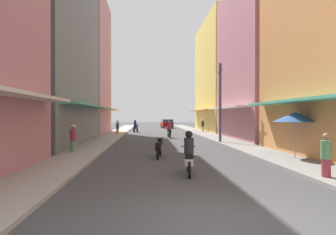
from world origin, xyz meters
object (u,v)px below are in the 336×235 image
Objects in this scene: motorbike_maroon at (172,124)px; pedestrian_crossing at (118,127)px; motorbike_blue at (136,127)px; vendor_umbrella at (295,117)px; utility_pole at (220,102)px; pedestrian_foreground at (203,125)px; motorbike_black at (159,147)px; motorbike_white at (189,155)px; motorbike_green at (169,130)px; parked_car at (167,124)px; pedestrian_midway at (73,137)px; pedestrian_far at (326,157)px.

pedestrian_crossing reaches higher than motorbike_maroon.
motorbike_blue is 24.63m from vendor_umbrella.
motorbike_blue is 16.68m from utility_pole.
motorbike_black is at bearing -107.03° from pedestrian_foreground.
pedestrian_foreground is 22.02m from vendor_umbrella.
pedestrian_foreground reaches higher than pedestrian_crossing.
motorbike_white and motorbike_maroon have the same top height.
motorbike_black is 1.00× the size of motorbike_white.
pedestrian_crossing is (-1.66, -5.73, 0.21)m from motorbike_blue.
motorbike_green is 18.27m from motorbike_maroon.
motorbike_white is at bearing -83.43° from motorbike_blue.
motorbike_black is 34.11m from parked_car.
pedestrian_midway is (-10.99, -19.15, -0.02)m from pedestrian_foreground.
motorbike_green is at bearing 110.15° from vendor_umbrella.
pedestrian_crossing is 12.85m from utility_pole.
motorbike_green is 1.07× the size of pedestrian_foreground.
vendor_umbrella reaches higher than motorbike_maroon.
motorbike_blue and motorbike_maroon have the same top height.
pedestrian_far is (7.30, -27.23, 0.06)m from motorbike_blue.
motorbike_maroon is (2.47, 34.63, 0.00)m from motorbike_white.
vendor_umbrella is at bearing 73.63° from pedestrian_far.
motorbike_blue reaches higher than parked_car.
parked_car is at bearing 77.24° from pedestrian_midway.
pedestrian_foreground reaches higher than motorbike_white.
pedestrian_far is at bearing -46.76° from motorbike_black.
parked_car is 2.54× the size of pedestrian_midway.
pedestrian_crossing is 0.72× the size of vendor_umbrella.
motorbike_blue is 0.29× the size of utility_pole.
pedestrian_midway is at bearing -119.72° from motorbike_green.
pedestrian_foreground is (2.98, -9.72, 0.25)m from motorbike_maroon.
parked_car is at bearing 70.23° from pedestrian_crossing.
pedestrian_foreground is 1.02× the size of pedestrian_midway.
parked_car is at bearing 87.28° from motorbike_white.
motorbike_white is 34.72m from motorbike_maroon.
pedestrian_far is 12.09m from pedestrian_midway.
vendor_umbrella is (1.22, 4.17, 1.27)m from pedestrian_far.
motorbike_blue is 0.97× the size of motorbike_white.
vendor_umbrella reaches higher than pedestrian_foreground.
parked_car is 39.59m from pedestrian_far.
pedestrian_foreground is (4.88, 8.45, 0.25)m from motorbike_green.
motorbike_green and motorbike_white have the same top height.
motorbike_maroon is at bearing 85.93° from motorbike_white.
parked_car is 33.34m from pedestrian_midway.
motorbike_green is 16.47m from motorbike_white.
motorbike_green is 1.11× the size of pedestrian_crossing.
vendor_umbrella reaches higher than pedestrian_midway.
pedestrian_foreground is at bearing -74.82° from parked_car.
motorbike_green is 6.86m from utility_pole.
pedestrian_far is 0.91× the size of pedestrian_foreground.
pedestrian_midway is at bearing 144.59° from pedestrian_far.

